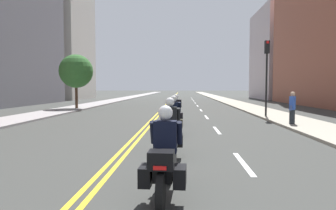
# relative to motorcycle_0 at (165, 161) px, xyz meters

# --- Properties ---
(ground_plane) EXTENTS (264.00, 264.00, 0.00)m
(ground_plane) POSITION_rel_motorcycle_0_xyz_m (-1.46, 42.55, -0.67)
(ground_plane) COLOR #373936
(sidewalk_left) EXTENTS (2.77, 144.00, 0.12)m
(sidewalk_left) POSITION_rel_motorcycle_0_xyz_m (-9.48, 42.55, -0.61)
(sidewalk_left) COLOR gray
(sidewalk_left) RESTS_ON ground
(sidewalk_right) EXTENTS (2.77, 144.00, 0.12)m
(sidewalk_right) POSITION_rel_motorcycle_0_xyz_m (6.56, 42.55, -0.61)
(sidewalk_right) COLOR #A09A8A
(sidewalk_right) RESTS_ON ground
(centreline_yellow_inner) EXTENTS (0.12, 132.00, 0.01)m
(centreline_yellow_inner) POSITION_rel_motorcycle_0_xyz_m (-1.58, 42.55, -0.66)
(centreline_yellow_inner) COLOR yellow
(centreline_yellow_inner) RESTS_ON ground
(centreline_yellow_outer) EXTENTS (0.12, 132.00, 0.01)m
(centreline_yellow_outer) POSITION_rel_motorcycle_0_xyz_m (-1.34, 42.55, -0.66)
(centreline_yellow_outer) COLOR yellow
(centreline_yellow_outer) RESTS_ON ground
(lane_dashes_white) EXTENTS (0.14, 56.40, 0.01)m
(lane_dashes_white) POSITION_rel_motorcycle_0_xyz_m (1.86, 23.55, -0.66)
(lane_dashes_white) COLOR silver
(lane_dashes_white) RESTS_ON ground
(building_left_2) EXTENTS (9.79, 12.23, 27.87)m
(building_left_2) POSITION_rel_motorcycle_0_xyz_m (-20.72, 44.63, 13.27)
(building_left_2) COLOR beige
(building_left_2) RESTS_ON ground
(building_right_2) EXTENTS (8.81, 13.37, 14.84)m
(building_right_2) POSITION_rel_motorcycle_0_xyz_m (17.32, 46.75, 6.75)
(building_right_2) COLOR #BEAEB3
(building_right_2) RESTS_ON ground
(motorcycle_0) EXTENTS (0.78, 2.12, 1.63)m
(motorcycle_0) POSITION_rel_motorcycle_0_xyz_m (0.00, 0.00, 0.00)
(motorcycle_0) COLOR black
(motorcycle_0) RESTS_ON ground
(motorcycle_1) EXTENTS (0.77, 2.09, 1.66)m
(motorcycle_1) POSITION_rel_motorcycle_0_xyz_m (-0.06, 3.37, -0.01)
(motorcycle_1) COLOR black
(motorcycle_1) RESTS_ON ground
(motorcycle_2) EXTENTS (0.77, 2.13, 1.61)m
(motorcycle_2) POSITION_rel_motorcycle_0_xyz_m (-0.07, 7.09, 0.00)
(motorcycle_2) COLOR black
(motorcycle_2) RESTS_ON ground
(motorcycle_3) EXTENTS (0.78, 2.19, 1.58)m
(motorcycle_3) POSITION_rel_motorcycle_0_xyz_m (-0.05, 10.51, -0.02)
(motorcycle_3) COLOR black
(motorcycle_3) RESTS_ON ground
(traffic_light_near) EXTENTS (0.28, 0.38, 4.86)m
(traffic_light_near) POSITION_rel_motorcycle_0_xyz_m (5.58, 14.23, 2.69)
(traffic_light_near) COLOR black
(traffic_light_near) RESTS_ON ground
(pedestrian_1) EXTENTS (0.40, 0.49, 1.73)m
(pedestrian_1) POSITION_rel_motorcycle_0_xyz_m (5.76, 10.11, 0.23)
(pedestrian_1) COLOR #21272C
(pedestrian_1) RESTS_ON ground
(street_tree_0) EXTENTS (2.91, 2.91, 4.80)m
(street_tree_0) POSITION_rel_motorcycle_0_xyz_m (-8.99, 20.92, 2.67)
(street_tree_0) COLOR #4C3425
(street_tree_0) RESTS_ON ground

